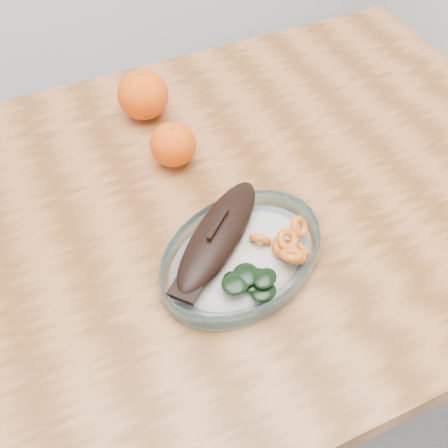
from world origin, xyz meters
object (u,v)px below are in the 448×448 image
(dining_table, at_px, (211,244))
(plated_meal, at_px, (241,253))
(orange_left, at_px, (143,95))
(orange_right, at_px, (173,144))

(dining_table, xyz_separation_m, plated_meal, (-0.01, -0.12, 0.12))
(dining_table, height_order, plated_meal, plated_meal)
(dining_table, distance_m, plated_meal, 0.17)
(orange_left, bearing_deg, dining_table, -85.97)
(plated_meal, distance_m, orange_right, 0.23)
(dining_table, relative_size, plated_meal, 1.98)
(dining_table, distance_m, orange_left, 0.29)
(plated_meal, relative_size, orange_left, 6.77)
(orange_right, bearing_deg, plated_meal, -87.75)
(dining_table, xyz_separation_m, orange_right, (-0.01, 0.11, 0.14))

